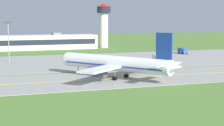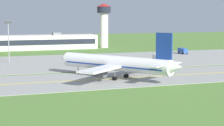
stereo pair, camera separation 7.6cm
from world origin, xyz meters
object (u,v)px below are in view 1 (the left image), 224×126
object	(u,v)px
apron_light_mast	(8,37)
service_truck_baggage	(157,57)
control_tower	(104,21)
service_truck_fuel	(183,50)
airplane_lead	(116,63)

from	to	relation	value
apron_light_mast	service_truck_baggage	bearing A→B (deg)	-15.55
service_truck_baggage	apron_light_mast	bearing A→B (deg)	164.45
control_tower	apron_light_mast	xyz separation A→B (m)	(-52.98, -51.25, -4.82)
service_truck_fuel	control_tower	world-z (taller)	control_tower
service_truck_baggage	service_truck_fuel	world-z (taller)	same
airplane_lead	service_truck_fuel	size ratio (longest dim) A/B	5.71
control_tower	apron_light_mast	size ratio (longest dim) A/B	1.58
airplane_lead	service_truck_baggage	bearing A→B (deg)	49.83
service_truck_baggage	control_tower	bearing A→B (deg)	89.36
service_truck_fuel	apron_light_mast	world-z (taller)	apron_light_mast
service_truck_fuel	airplane_lead	bearing A→B (deg)	-133.02
service_truck_baggage	service_truck_fuel	bearing A→B (deg)	42.92
service_truck_baggage	control_tower	xyz separation A→B (m)	(0.74, 65.79, 12.62)
service_truck_fuel	control_tower	bearing A→B (deg)	116.09
service_truck_baggage	apron_light_mast	distance (m)	54.79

